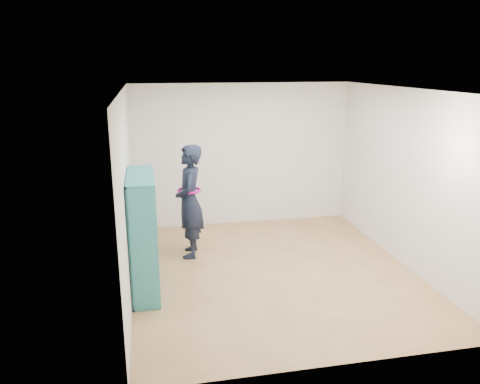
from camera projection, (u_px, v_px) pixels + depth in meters
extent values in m
plane|color=olive|center=(273.00, 271.00, 6.83)|extent=(4.50, 4.50, 0.00)
plane|color=white|center=(277.00, 90.00, 6.13)|extent=(4.50, 4.50, 0.00)
cube|color=silver|center=(127.00, 193.00, 6.10)|extent=(0.02, 4.50, 2.60)
cube|color=silver|center=(406.00, 179.00, 6.86)|extent=(0.02, 4.50, 2.60)
cube|color=silver|center=(242.00, 155.00, 8.60)|extent=(4.00, 0.02, 2.60)
cube|color=silver|center=(340.00, 245.00, 4.35)|extent=(4.00, 0.02, 2.60)
cube|color=#286C7C|center=(144.00, 251.00, 5.54)|extent=(0.35, 0.02, 1.58)
cube|color=#286C7C|center=(143.00, 220.00, 6.64)|extent=(0.35, 0.02, 1.58)
cube|color=#286C7C|center=(147.00, 288.00, 6.30)|extent=(0.35, 1.19, 0.02)
cube|color=#286C7C|center=(140.00, 176.00, 5.88)|extent=(0.35, 1.19, 0.02)
cube|color=#286C7C|center=(131.00, 235.00, 6.06)|extent=(0.02, 1.19, 1.58)
cube|color=#286C7C|center=(144.00, 239.00, 5.91)|extent=(0.32, 0.02, 1.53)
cube|color=#286C7C|center=(143.00, 229.00, 6.27)|extent=(0.32, 0.02, 1.53)
cube|color=#286C7C|center=(145.00, 261.00, 6.19)|extent=(0.32, 1.14, 0.02)
cube|color=#286C7C|center=(144.00, 234.00, 6.09)|extent=(0.32, 1.14, 0.02)
cube|color=#286C7C|center=(142.00, 206.00, 5.99)|extent=(0.32, 1.14, 0.02)
cube|color=beige|center=(148.00, 297.00, 5.92)|extent=(0.22, 0.14, 0.08)
cube|color=black|center=(147.00, 263.00, 5.74)|extent=(0.18, 0.16, 0.28)
cube|color=maroon|center=(145.00, 235.00, 5.64)|extent=(0.18, 0.16, 0.26)
cube|color=silver|center=(143.00, 212.00, 5.62)|extent=(0.22, 0.14, 0.06)
cube|color=navy|center=(148.00, 279.00, 6.21)|extent=(0.18, 0.16, 0.27)
cube|color=brown|center=(147.00, 252.00, 6.10)|extent=(0.18, 0.16, 0.28)
cube|color=#BFB28C|center=(145.00, 230.00, 6.07)|extent=(0.22, 0.14, 0.08)
cube|color=#26594C|center=(144.00, 195.00, 5.90)|extent=(0.18, 0.16, 0.29)
cube|color=beige|center=(148.00, 269.00, 6.57)|extent=(0.18, 0.16, 0.20)
cube|color=black|center=(146.00, 247.00, 6.54)|extent=(0.22, 0.14, 0.06)
cube|color=maroon|center=(145.00, 215.00, 6.36)|extent=(0.18, 0.16, 0.27)
cube|color=silver|center=(143.00, 187.00, 6.25)|extent=(0.18, 0.16, 0.30)
imported|color=black|center=(190.00, 201.00, 7.18)|extent=(0.50, 0.69, 1.76)
torus|color=#AF0D7C|center=(189.00, 190.00, 7.14)|extent=(0.41, 0.41, 0.04)
cube|color=silver|center=(180.00, 193.00, 7.23)|extent=(0.01, 0.09, 0.13)
cube|color=black|center=(180.00, 193.00, 7.23)|extent=(0.01, 0.09, 0.12)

